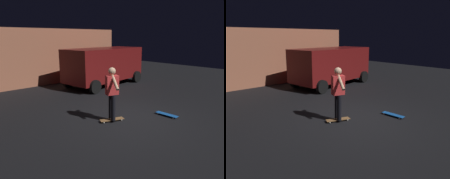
# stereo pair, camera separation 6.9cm
# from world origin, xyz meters

# --- Properties ---
(ground_plane) EXTENTS (28.00, 28.00, 0.00)m
(ground_plane) POSITION_xyz_m (0.00, 0.00, 0.00)
(ground_plane) COLOR black
(low_building) EXTENTS (13.34, 3.43, 3.08)m
(low_building) POSITION_xyz_m (-1.29, 8.34, 1.54)
(low_building) COLOR #B76B4C
(low_building) RESTS_ON ground_plane
(parked_van) EXTENTS (4.81, 2.72, 2.03)m
(parked_van) POSITION_xyz_m (2.89, 4.49, 1.16)
(parked_van) COLOR maroon
(parked_van) RESTS_ON ground_plane
(skateboard_ridden) EXTENTS (0.80, 0.47, 0.07)m
(skateboard_ridden) POSITION_xyz_m (-0.48, 0.18, 0.06)
(skateboard_ridden) COLOR olive
(skateboard_ridden) RESTS_ON ground_plane
(skateboard_spare) EXTENTS (0.25, 0.79, 0.07)m
(skateboard_spare) POSITION_xyz_m (1.21, -0.74, 0.06)
(skateboard_spare) COLOR #1959B2
(skateboard_spare) RESTS_ON ground_plane
(skater) EXTENTS (0.44, 0.95, 1.67)m
(skater) POSITION_xyz_m (-0.48, 0.18, 1.04)
(skater) COLOR black
(skater) RESTS_ON skateboard_ridden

